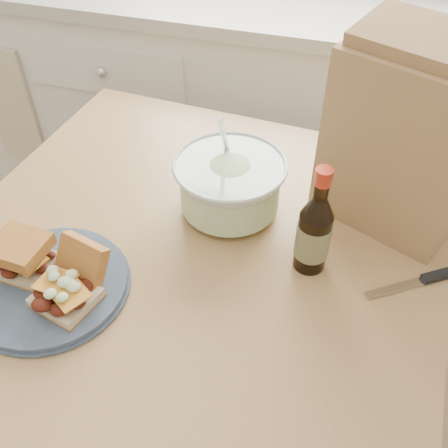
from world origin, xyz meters
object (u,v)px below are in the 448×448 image
(coleslaw_bowl, at_px, (230,187))
(paper_bag, at_px, (404,142))
(beer_bottle, at_px, (314,232))
(dining_table, at_px, (194,284))
(plate, at_px, (50,285))

(coleslaw_bowl, xyz_separation_m, paper_bag, (0.31, 0.09, 0.11))
(beer_bottle, bearing_deg, paper_bag, 39.43)
(coleslaw_bowl, relative_size, paper_bag, 0.65)
(coleslaw_bowl, height_order, paper_bag, paper_bag)
(paper_bag, bearing_deg, dining_table, -125.51)
(plate, xyz_separation_m, paper_bag, (0.56, 0.38, 0.16))
(plate, bearing_deg, beer_bottle, 23.98)
(plate, height_order, coleslaw_bowl, coleslaw_bowl)
(dining_table, distance_m, plate, 0.30)
(coleslaw_bowl, bearing_deg, beer_bottle, -29.71)
(plate, bearing_deg, paper_bag, 34.55)
(plate, distance_m, beer_bottle, 0.48)
(plate, bearing_deg, dining_table, 39.89)
(coleslaw_bowl, distance_m, beer_bottle, 0.21)
(coleslaw_bowl, bearing_deg, plate, -129.57)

